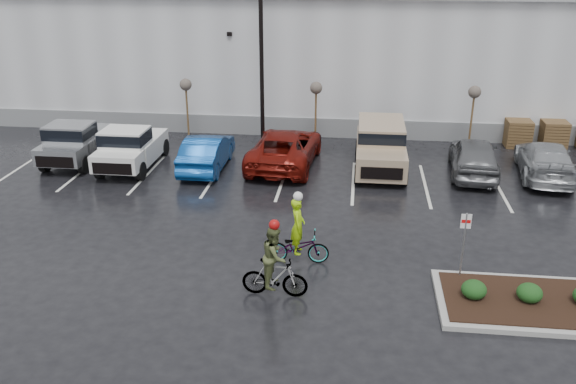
# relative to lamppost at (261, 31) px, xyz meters

# --- Properties ---
(ground) EXTENTS (120.00, 120.00, 0.00)m
(ground) POSITION_rel_lamppost_xyz_m (4.00, -12.00, -5.69)
(ground) COLOR black
(ground) RESTS_ON ground
(warehouse) EXTENTS (60.50, 15.50, 7.20)m
(warehouse) POSITION_rel_lamppost_xyz_m (4.00, 9.99, -2.04)
(warehouse) COLOR #BABBBF
(warehouse) RESTS_ON ground
(wooded_ridge) EXTENTS (80.00, 25.00, 6.00)m
(wooded_ridge) POSITION_rel_lamppost_xyz_m (4.00, 33.00, -2.69)
(wooded_ridge) COLOR #223918
(wooded_ridge) RESTS_ON ground
(lamppost) EXTENTS (0.50, 1.00, 9.22)m
(lamppost) POSITION_rel_lamppost_xyz_m (0.00, 0.00, 0.00)
(lamppost) COLOR black
(lamppost) RESTS_ON ground
(sapling_west) EXTENTS (0.60, 0.60, 3.20)m
(sapling_west) POSITION_rel_lamppost_xyz_m (-4.00, 1.00, -2.96)
(sapling_west) COLOR #47311C
(sapling_west) RESTS_ON ground
(sapling_mid) EXTENTS (0.60, 0.60, 3.20)m
(sapling_mid) POSITION_rel_lamppost_xyz_m (2.50, 1.00, -2.96)
(sapling_mid) COLOR #47311C
(sapling_mid) RESTS_ON ground
(sapling_east) EXTENTS (0.60, 0.60, 3.20)m
(sapling_east) POSITION_rel_lamppost_xyz_m (10.00, 1.00, -2.96)
(sapling_east) COLOR #47311C
(sapling_east) RESTS_ON ground
(pallet_stack_a) EXTENTS (1.20, 1.20, 1.35)m
(pallet_stack_a) POSITION_rel_lamppost_xyz_m (12.50, 2.00, -5.01)
(pallet_stack_a) COLOR #47311C
(pallet_stack_a) RESTS_ON ground
(pallet_stack_b) EXTENTS (1.20, 1.20, 1.35)m
(pallet_stack_b) POSITION_rel_lamppost_xyz_m (14.20, 2.00, -5.01)
(pallet_stack_b) COLOR #47311C
(pallet_stack_b) RESTS_ON ground
(shrub_a) EXTENTS (0.70, 0.70, 0.52)m
(shrub_a) POSITION_rel_lamppost_xyz_m (8.00, -13.00, -5.27)
(shrub_a) COLOR #143713
(shrub_a) RESTS_ON curb_island
(shrub_b) EXTENTS (0.70, 0.70, 0.52)m
(shrub_b) POSITION_rel_lamppost_xyz_m (9.50, -13.00, -5.27)
(shrub_b) COLOR #143713
(shrub_b) RESTS_ON curb_island
(fire_lane_sign) EXTENTS (0.30, 0.05, 2.20)m
(fire_lane_sign) POSITION_rel_lamppost_xyz_m (7.80, -11.80, -4.28)
(fire_lane_sign) COLOR gray
(fire_lane_sign) RESTS_ON ground
(pickup_silver) EXTENTS (2.10, 5.20, 1.96)m
(pickup_silver) POSITION_rel_lamppost_xyz_m (-8.19, -2.45, -4.71)
(pickup_silver) COLOR #999CA0
(pickup_silver) RESTS_ON ground
(pickup_white) EXTENTS (2.10, 5.20, 1.96)m
(pickup_white) POSITION_rel_lamppost_xyz_m (-5.44, -2.97, -4.71)
(pickup_white) COLOR white
(pickup_white) RESTS_ON ground
(car_blue) EXTENTS (1.66, 4.70, 1.54)m
(car_blue) POSITION_rel_lamppost_xyz_m (-2.06, -3.00, -4.91)
(car_blue) COLOR navy
(car_blue) RESTS_ON ground
(car_red) EXTENTS (3.15, 6.11, 1.65)m
(car_red) POSITION_rel_lamppost_xyz_m (1.36, -2.14, -4.86)
(car_red) COLOR #670F09
(car_red) RESTS_ON ground
(suv_tan) EXTENTS (2.20, 5.10, 2.06)m
(suv_tan) POSITION_rel_lamppost_xyz_m (5.63, -2.28, -4.66)
(suv_tan) COLOR tan
(suv_tan) RESTS_ON ground
(car_grey) EXTENTS (2.38, 5.03, 1.66)m
(car_grey) POSITION_rel_lamppost_xyz_m (9.66, -2.38, -4.86)
(car_grey) COLOR #5B5D60
(car_grey) RESTS_ON ground
(car_far_silver) EXTENTS (2.74, 5.46, 1.52)m
(car_far_silver) POSITION_rel_lamppost_xyz_m (12.67, -2.30, -4.92)
(car_far_silver) COLOR #A1A5A9
(car_far_silver) RESTS_ON ground
(cyclist_hivis) EXTENTS (2.01, 0.79, 2.40)m
(cyclist_hivis) POSITION_rel_lamppost_xyz_m (2.87, -11.22, -4.95)
(cyclist_hivis) COLOR #3F3F44
(cyclist_hivis) RESTS_ON ground
(cyclist_olive) EXTENTS (1.85, 0.89, 2.38)m
(cyclist_olive) POSITION_rel_lamppost_xyz_m (2.42, -13.27, -4.82)
(cyclist_olive) COLOR #3F3F44
(cyclist_olive) RESTS_ON ground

